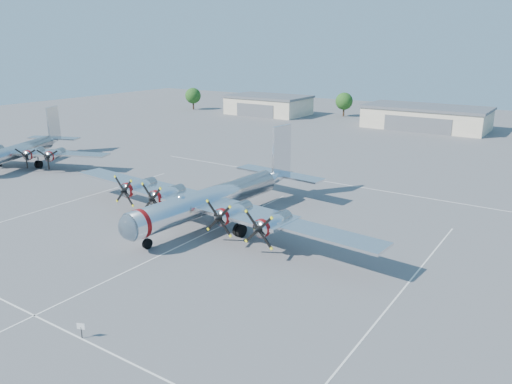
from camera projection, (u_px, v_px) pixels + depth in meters
The scene contains 9 objects.
ground at pixel (214, 229), 55.46m from camera, with size 260.00×260.00×0.00m, color #4E4E50.
parking_lines at pixel (204, 234), 54.07m from camera, with size 60.00×50.08×0.01m.
hangar_west at pixel (268, 105), 143.89m from camera, with size 22.60×14.60×5.40m.
hangar_center at pixel (426, 117), 119.92m from camera, with size 28.60×14.60×5.40m.
tree_far_west at pixel (193, 96), 153.62m from camera, with size 4.80×4.80×6.64m.
tree_west at pixel (344, 101), 139.20m from camera, with size 4.80×4.80×6.64m.
main_bomber_b29 at pixel (217, 221), 57.95m from camera, with size 43.54×29.78×9.63m, color silver, non-canonical shape.
bomber_west at pixel (24, 165), 84.78m from camera, with size 32.82×23.24×8.67m, color #B4B6B8, non-canonical shape.
info_placard at pixel (81, 328), 34.82m from camera, with size 0.59×0.27×1.18m.
Camera 1 is at (32.75, -40.56, 19.95)m, focal length 35.00 mm.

